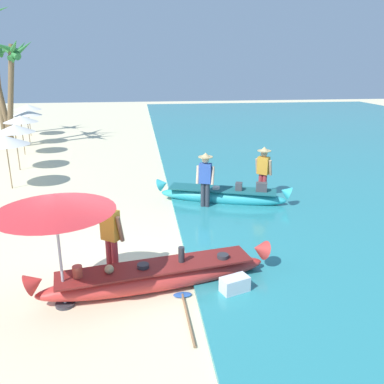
% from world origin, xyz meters
% --- Properties ---
extents(ground_plane, '(80.00, 80.00, 0.00)m').
position_xyz_m(ground_plane, '(0.00, 0.00, 0.00)').
color(ground_plane, beige).
extents(boat_red_foreground, '(4.90, 1.49, 0.83)m').
position_xyz_m(boat_red_foreground, '(0.91, -0.65, 0.28)').
color(boat_red_foreground, red).
rests_on(boat_red_foreground, ground).
extents(boat_cyan_midground, '(4.20, 2.01, 0.80)m').
position_xyz_m(boat_cyan_midground, '(3.24, 4.16, 0.29)').
color(boat_cyan_midground, '#33B2BC').
rests_on(boat_cyan_midground, ground).
extents(person_vendor_hatted, '(0.59, 0.44, 1.79)m').
position_xyz_m(person_vendor_hatted, '(2.61, 3.74, 1.03)').
color(person_vendor_hatted, '#333842').
rests_on(person_vendor_hatted, ground).
extents(person_tourist_customer, '(0.57, 0.48, 1.73)m').
position_xyz_m(person_tourist_customer, '(0.02, -0.08, 0.98)').
color(person_tourist_customer, '#B2383D').
rests_on(person_tourist_customer, ground).
extents(person_vendor_assistant, '(0.55, 0.50, 1.77)m').
position_xyz_m(person_vendor_assistant, '(4.62, 4.44, 1.03)').
color(person_vendor_assistant, '#B2383D').
rests_on(person_vendor_assistant, ground).
extents(patio_umbrella_large, '(2.09, 2.09, 2.19)m').
position_xyz_m(patio_umbrella_large, '(-0.82, -1.02, 2.02)').
color(patio_umbrella_large, '#B7B7BC').
rests_on(patio_umbrella_large, ground).
extents(parasol_row_0, '(1.60, 1.60, 1.91)m').
position_xyz_m(parasol_row_0, '(-3.94, 6.81, 1.75)').
color(parasol_row_0, '#8E6B47').
rests_on(parasol_row_0, ground).
extents(parasol_row_1, '(1.60, 1.60, 1.91)m').
position_xyz_m(parasol_row_1, '(-4.37, 9.51, 1.75)').
color(parasol_row_1, '#8E6B47').
rests_on(parasol_row_1, ground).
extents(parasol_row_2, '(1.60, 1.60, 1.91)m').
position_xyz_m(parasol_row_2, '(-4.94, 12.59, 1.75)').
color(parasol_row_2, '#8E6B47').
rests_on(parasol_row_2, ground).
extents(parasol_row_3, '(1.60, 1.60, 1.91)m').
position_xyz_m(parasol_row_3, '(-5.32, 15.23, 1.75)').
color(parasol_row_3, '#8E6B47').
rests_on(parasol_row_3, ground).
extents(parasol_row_4, '(1.60, 1.60, 1.91)m').
position_xyz_m(parasol_row_4, '(-5.96, 18.11, 1.75)').
color(parasol_row_4, '#8E6B47').
rests_on(parasol_row_4, ground).
extents(palm_tree_mid_cluster, '(2.40, 2.62, 5.54)m').
position_xyz_m(palm_tree_mid_cluster, '(-5.52, 14.40, 4.34)').
color(palm_tree_mid_cluster, brown).
rests_on(palm_tree_mid_cluster, ground).
extents(cooler_box, '(0.61, 0.46, 0.40)m').
position_xyz_m(cooler_box, '(2.39, -1.11, 0.20)').
color(cooler_box, silver).
rests_on(cooler_box, ground).
extents(paddle, '(0.36, 1.64, 0.05)m').
position_xyz_m(paddle, '(1.40, -1.48, 0.03)').
color(paddle, '#8E6B47').
rests_on(paddle, ground).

